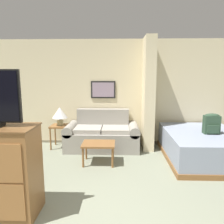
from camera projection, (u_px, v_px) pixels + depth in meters
The scene contains 8 objects.
wall_back at pixel (110, 93), 5.51m from camera, with size 7.03×0.16×2.60m.
wall_partition_pillar at pixel (148, 94), 5.10m from camera, with size 0.24×0.65×2.60m.
couch at pixel (102, 135), 5.20m from camera, with size 1.73×0.84×0.92m.
coffee_table at pixel (99, 146), 4.31m from camera, with size 0.64×0.48×0.42m.
side_table at pixel (61, 129), 5.25m from camera, with size 0.45×0.45×0.55m.
table_lamp at pixel (60, 113), 5.19m from camera, with size 0.36×0.36×0.44m.
bed at pixel (203, 145), 4.56m from camera, with size 1.54×1.95×0.58m.
backpack at pixel (212, 123), 4.37m from camera, with size 0.31×0.19×0.41m.
Camera 1 is at (0.24, -2.02, 1.75)m, focal length 35.00 mm.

